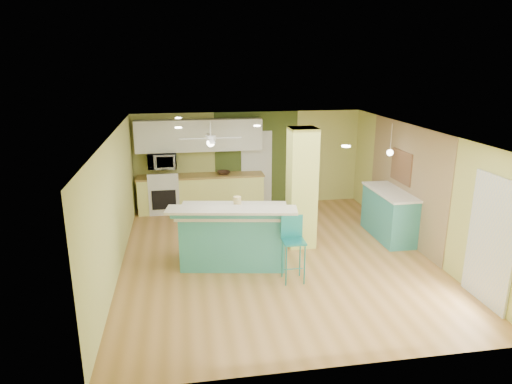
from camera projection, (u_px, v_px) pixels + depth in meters
The scene contains 23 objects.
floor at pixel (275, 256), 9.16m from camera, with size 6.00×7.00×0.01m, color #A27238.
ceiling at pixel (277, 132), 8.46m from camera, with size 6.00×7.00×0.01m, color white.
wall_back at pixel (249, 159), 12.13m from camera, with size 6.00×0.01×2.50m, color #C1C368.
wall_front at pixel (335, 279), 5.49m from camera, with size 6.00×0.01×2.50m, color #C1C368.
wall_left at pixel (115, 204), 8.34m from camera, with size 0.01×7.00×2.50m, color #C1C368.
wall_right at pixel (420, 190), 9.28m from camera, with size 0.01×7.00×2.50m, color #C1C368.
wood_panel at pixel (405, 182), 9.85m from camera, with size 0.02×3.40×2.50m, color #8A6E4F.
olive_accent at pixel (256, 159), 12.15m from camera, with size 2.20×0.02×2.50m, color #415120.
interior_door at pixel (257, 168), 12.19m from camera, with size 0.82×0.05×2.00m, color silver.
french_door at pixel (491, 242), 7.15m from camera, with size 0.04×1.08×2.10m, color silver.
column at pixel (302, 188), 9.39m from camera, with size 0.55×0.55×2.50m, color #CED462.
kitchen_run at pixel (201, 193), 11.85m from camera, with size 3.25×0.63×0.94m.
stove at pixel (164, 195), 11.70m from camera, with size 0.76×0.66×1.08m.
upper_cabinets at pixel (199, 135), 11.56m from camera, with size 3.20×0.34×0.80m, color white.
microwave at pixel (162, 161), 11.46m from camera, with size 0.70×0.48×0.39m, color silver.
ceiling_fan at pixel (210, 139), 10.30m from camera, with size 1.41×1.41×0.61m.
pendant_lamp at pixel (390, 152), 9.76m from camera, with size 0.14×0.14×0.69m.
wall_decor at pixel (401, 167), 9.95m from camera, with size 0.03×0.90×0.70m, color brown.
peninsula at pixel (233, 235), 8.71m from camera, with size 2.38×1.59×1.25m.
bar_stool at pixel (293, 238), 8.00m from camera, with size 0.39×0.39×1.17m.
side_counter at pixel (390, 214), 10.02m from camera, with size 0.70×1.66×1.07m.
fruit_bowl at pixel (223, 173), 11.77m from camera, with size 0.34×0.34×0.08m, color #321F14.
canister at pixel (237, 201), 8.79m from camera, with size 0.15×0.15×0.18m, color gold.
Camera 1 is at (-1.76, -8.26, 3.80)m, focal length 32.00 mm.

